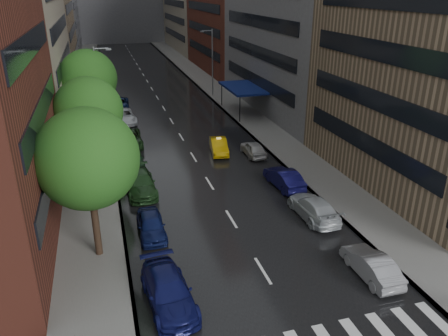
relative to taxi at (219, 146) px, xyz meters
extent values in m
plane|color=gray|center=(-2.53, -22.42, -0.68)|extent=(220.00, 220.00, 0.00)
cube|color=black|center=(-2.53, 27.58, -0.68)|extent=(14.00, 140.00, 0.01)
cube|color=gray|center=(-11.53, 27.58, -0.61)|extent=(4.00, 140.00, 0.15)
cube|color=gray|center=(6.47, 27.58, -0.61)|extent=(4.00, 140.00, 0.15)
cube|color=silver|center=(1.17, -24.42, -0.67)|extent=(0.55, 2.80, 0.01)
cube|color=silver|center=(2.57, -24.42, -0.67)|extent=(0.55, 2.80, 0.01)
cube|color=silver|center=(3.97, -24.42, -0.67)|extent=(0.55, 2.80, 0.01)
cube|color=#937A5B|center=(-17.53, 41.58, 10.32)|extent=(8.00, 28.00, 22.00)
cube|color=slate|center=(12.47, 13.58, 11.32)|extent=(8.00, 28.00, 24.00)
cylinder|color=#382619|center=(-11.13, -14.43, 1.73)|extent=(0.40, 0.40, 4.83)
sphere|color=#1E5116|center=(-11.13, -14.43, 5.36)|extent=(5.52, 5.52, 5.52)
cylinder|color=#382619|center=(-11.13, -3.16, 1.60)|extent=(0.40, 0.40, 4.56)
sphere|color=#1E5116|center=(-11.13, -3.16, 5.02)|extent=(5.22, 5.22, 5.22)
cylinder|color=#382619|center=(-11.13, 7.95, 1.77)|extent=(0.40, 0.40, 4.90)
sphere|color=#1E5116|center=(-11.13, 7.95, 5.44)|extent=(5.60, 5.60, 5.60)
imported|color=#DCA90B|center=(0.00, 0.00, 0.00)|extent=(2.03, 4.32, 1.37)
imported|color=#10144D|center=(-7.93, -19.69, 0.06)|extent=(2.55, 5.32, 1.50)
imported|color=#0F1849|center=(-7.93, -12.97, 0.01)|extent=(1.65, 4.08, 1.39)
imported|color=#1C3B1A|center=(-7.93, -6.55, 0.07)|extent=(2.24, 5.26, 1.51)
imported|color=#18351D|center=(-7.93, -1.11, 0.00)|extent=(1.66, 4.01, 1.36)
imported|color=#183317|center=(-7.93, 4.20, 0.06)|extent=(2.54, 5.39, 1.49)
imported|color=silver|center=(-7.93, 12.41, 0.08)|extent=(3.00, 5.71, 1.53)
imported|color=#10214E|center=(-7.93, 18.96, -0.02)|extent=(2.55, 4.94, 1.33)
imported|color=gray|center=(2.87, -20.43, 0.01)|extent=(1.47, 4.19, 1.38)
imported|color=#B4BABF|center=(2.87, -13.66, 0.04)|extent=(2.13, 5.03, 1.45)
imported|color=#100F48|center=(2.87, -8.63, 0.06)|extent=(1.89, 4.60, 1.48)
imported|color=#BABABA|center=(2.87, -1.53, -0.02)|extent=(1.59, 3.92, 1.33)
cylinder|color=gray|center=(-10.33, 7.58, 3.97)|extent=(0.18, 0.18, 9.00)
cube|color=gray|center=(-8.93, 7.58, 8.17)|extent=(0.50, 0.22, 0.16)
cylinder|color=gray|center=(5.27, 22.58, 3.97)|extent=(0.18, 0.18, 9.00)
cube|color=gray|center=(3.87, 22.58, 8.17)|extent=(0.50, 0.22, 0.16)
cube|color=navy|center=(6.47, 12.58, 2.47)|extent=(4.00, 8.00, 0.25)
cylinder|color=black|center=(4.87, 8.78, 0.97)|extent=(0.12, 0.12, 3.00)
cylinder|color=black|center=(4.87, 16.38, 0.97)|extent=(0.12, 0.12, 3.00)
camera|label=1|loc=(-10.06, -37.03, 13.77)|focal=35.00mm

